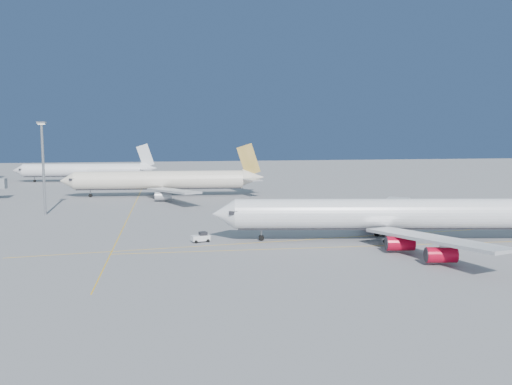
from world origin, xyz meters
name	(u,v)px	position (x,y,z in m)	size (l,w,h in m)	color
ground	(300,234)	(0.00, 0.00, 0.00)	(500.00, 500.00, 0.00)	slate
taxiway_lines	(232,231)	(-14.71, 6.34, 0.01)	(118.86, 140.00, 0.02)	#EDAC0D
airliner_virgin	(388,215)	(17.14, -9.00, 5.54)	(74.50, 66.43, 18.39)	white
airliner_etihad	(164,180)	(-31.22, 72.19, 5.49)	(69.14, 63.85, 18.05)	beige
airliner_third	(86,170)	(-64.95, 125.95, 4.91)	(60.43, 55.63, 16.21)	white
pushback_tug	(201,237)	(-22.34, -4.99, 0.98)	(4.13, 3.12, 2.12)	white
light_mast	(43,160)	(-62.74, 36.89, 14.89)	(2.18, 2.18, 25.23)	gray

